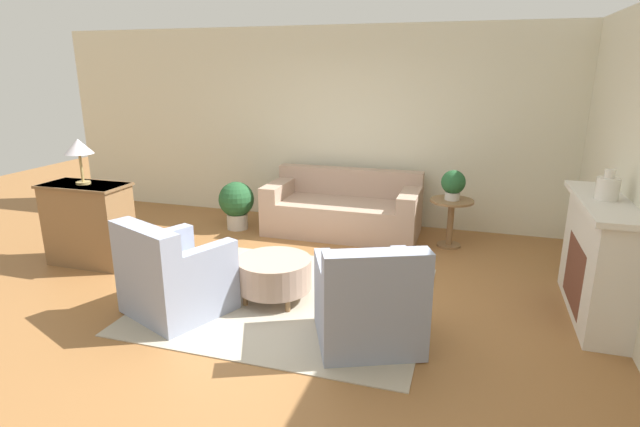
% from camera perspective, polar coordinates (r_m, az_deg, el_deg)
% --- Properties ---
extents(ground_plane, '(16.00, 16.00, 0.00)m').
position_cam_1_polar(ground_plane, '(5.07, -3.51, -9.70)').
color(ground_plane, '#996638').
extents(wall_back, '(9.59, 0.12, 2.80)m').
position_cam_1_polar(wall_back, '(7.35, 4.27, 9.83)').
color(wall_back, beige).
rests_on(wall_back, ground_plane).
extents(rug, '(2.69, 2.36, 0.01)m').
position_cam_1_polar(rug, '(5.07, -3.51, -9.65)').
color(rug, '#B2A893').
rests_on(rug, ground_plane).
extents(couch, '(2.09, 0.97, 0.85)m').
position_cam_1_polar(couch, '(6.95, 2.67, 0.34)').
color(couch, tan).
rests_on(couch, ground_plane).
extents(armchair_left, '(1.07, 1.06, 0.90)m').
position_cam_1_polar(armchair_left, '(4.85, -16.46, -7.08)').
color(armchair_left, '#8E99B2').
rests_on(armchair_left, rug).
extents(armchair_right, '(1.07, 1.06, 0.90)m').
position_cam_1_polar(armchair_right, '(4.18, 5.63, -10.36)').
color(armchair_right, '#8E99B2').
rests_on(armchair_right, rug).
extents(ottoman_table, '(0.73, 0.73, 0.42)m').
position_cam_1_polar(ottoman_table, '(4.96, -5.24, -6.83)').
color(ottoman_table, tan).
rests_on(ottoman_table, rug).
extents(side_table, '(0.54, 0.54, 0.62)m').
position_cam_1_polar(side_table, '(6.56, 14.73, -0.12)').
color(side_table, olive).
rests_on(side_table, ground_plane).
extents(fireplace, '(0.44, 1.54, 1.11)m').
position_cam_1_polar(fireplace, '(5.20, 29.20, -4.27)').
color(fireplace, silver).
rests_on(fireplace, ground_plane).
extents(dresser, '(0.98, 0.50, 0.95)m').
position_cam_1_polar(dresser, '(6.38, -24.91, -0.98)').
color(dresser, olive).
rests_on(dresser, ground_plane).
extents(vase_mantel_near, '(0.19, 0.19, 0.27)m').
position_cam_1_polar(vase_mantel_near, '(5.03, 30.01, 2.56)').
color(vase_mantel_near, silver).
rests_on(vase_mantel_near, fireplace).
extents(potted_plant_on_side_table, '(0.30, 0.30, 0.38)m').
position_cam_1_polar(potted_plant_on_side_table, '(6.46, 14.98, 3.32)').
color(potted_plant_on_side_table, beige).
rests_on(potted_plant_on_side_table, side_table).
extents(potted_plant_floor, '(0.50, 0.50, 0.68)m').
position_cam_1_polar(potted_plant_floor, '(7.17, -9.52, 1.28)').
color(potted_plant_floor, beige).
rests_on(potted_plant_floor, ground_plane).
extents(table_lamp, '(0.31, 0.31, 0.51)m').
position_cam_1_polar(table_lamp, '(6.20, -25.87, 6.72)').
color(table_lamp, tan).
rests_on(table_lamp, dresser).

